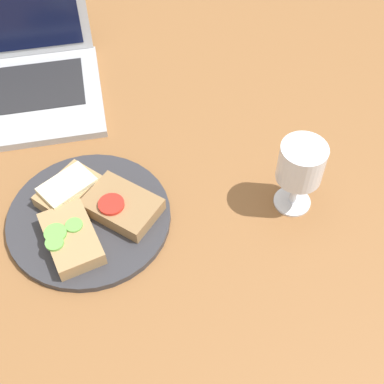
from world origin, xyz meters
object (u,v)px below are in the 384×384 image
wine_glass (301,166)px  sandwich_with_tomato (122,206)px  plate (89,218)px  sandwich_with_cucumber (71,238)px  sandwich_with_cheese (68,190)px  laptop (4,72)px

wine_glass → sandwich_with_tomato: bearing=174.0°
plate → sandwich_with_cucumber: 5.81cm
plate → sandwich_with_cucumber: sandwich_with_cucumber is taller
plate → wine_glass: (32.71, -2.93, 8.50)cm
sandwich_with_cucumber → plate: bearing=59.0°
sandwich_with_tomato → sandwich_with_cucumber: (-8.19, -4.64, 0.09)cm
sandwich_with_tomato → wine_glass: 28.28cm
sandwich_with_cheese → laptop: laptop is taller
plate → sandwich_with_tomato: bearing=-0.6°
wine_glass → plate: bearing=174.9°
sandwich_with_tomato → laptop: 39.12cm
sandwich_with_tomato → sandwich_with_cheese: same height
plate → wine_glass: wine_glass is taller
sandwich_with_cheese → sandwich_with_cucumber: bearing=-90.8°
sandwich_with_tomato → sandwich_with_cucumber: same height
sandwich_with_cucumber → laptop: 40.52cm
sandwich_with_tomato → sandwich_with_cucumber: 9.41cm
sandwich_with_cheese → sandwich_with_cucumber: (-0.13, -9.41, -0.01)cm
sandwich_with_cucumber → laptop: laptop is taller
sandwich_with_cheese → sandwich_with_cucumber: size_ratio=0.90×
sandwich_with_cucumber → wine_glass: bearing=2.8°
wine_glass → laptop: bearing=140.6°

